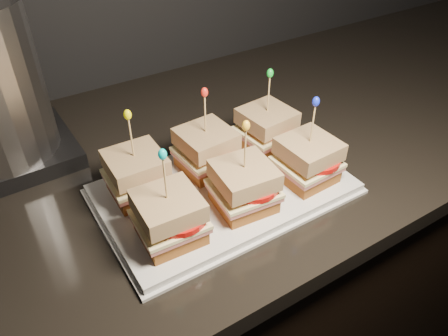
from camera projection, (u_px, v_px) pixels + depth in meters
cabinet at (257, 269)px, 1.24m from camera, size 2.34×0.69×0.89m
granite_slab at (267, 132)px, 0.95m from camera, size 2.38×0.73×0.04m
platter at (224, 189)px, 0.76m from camera, size 0.41×0.26×0.02m
platter_rim at (224, 191)px, 0.76m from camera, size 0.43×0.27×0.01m
sandwich_0_bread_bot at (139, 187)px, 0.73m from camera, size 0.09×0.09×0.02m
sandwich_0_ham at (138, 180)px, 0.72m from camera, size 0.10×0.09×0.01m
sandwich_0_cheese at (137, 176)px, 0.72m from camera, size 0.10×0.10×0.01m
sandwich_0_tomato at (145, 172)px, 0.71m from camera, size 0.09×0.09×0.01m
sandwich_0_bread_top at (135, 163)px, 0.70m from camera, size 0.09×0.09×0.03m
sandwich_0_pick at (132, 140)px, 0.67m from camera, size 0.00×0.00×0.09m
sandwich_0_frill at (128, 115)px, 0.64m from camera, size 0.01×0.01×0.02m
sandwich_1_bread_bot at (207, 162)px, 0.79m from camera, size 0.09×0.09×0.02m
sandwich_1_ham at (206, 155)px, 0.78m from camera, size 0.10×0.10×0.01m
sandwich_1_cheese at (206, 152)px, 0.77m from camera, size 0.10×0.10×0.01m
sandwich_1_tomato at (214, 148)px, 0.77m from camera, size 0.09×0.09×0.01m
sandwich_1_bread_top at (206, 139)px, 0.75m from camera, size 0.09×0.09×0.03m
sandwich_1_pick at (205, 116)px, 0.73m from camera, size 0.00×0.00×0.09m
sandwich_1_frill at (204, 92)px, 0.70m from camera, size 0.01×0.01×0.02m
sandwich_2_bread_bot at (265, 140)px, 0.84m from camera, size 0.09×0.09×0.02m
sandwich_2_ham at (266, 133)px, 0.83m from camera, size 0.10×0.10×0.01m
sandwich_2_cheese at (266, 130)px, 0.83m from camera, size 0.11×0.10×0.01m
sandwich_2_tomato at (273, 126)px, 0.82m from camera, size 0.09×0.09×0.01m
sandwich_2_bread_top at (267, 118)px, 0.81m from camera, size 0.10×0.10×0.03m
sandwich_2_pick at (268, 96)px, 0.78m from camera, size 0.00×0.00×0.09m
sandwich_2_frill at (270, 73)px, 0.76m from camera, size 0.01×0.01×0.02m
sandwich_3_bread_bot at (171, 230)px, 0.65m from camera, size 0.09×0.09×0.02m
sandwich_3_ham at (170, 223)px, 0.64m from camera, size 0.10×0.10×0.01m
sandwich_3_cheese at (169, 219)px, 0.64m from camera, size 0.10×0.10×0.01m
sandwich_3_tomato at (178, 215)px, 0.63m from camera, size 0.09×0.09×0.01m
sandwich_3_bread_top at (168, 206)px, 0.62m from camera, size 0.09×0.09×0.03m
sandwich_3_pick at (165, 181)px, 0.59m from camera, size 0.00×0.00×0.09m
sandwich_3_frill at (162, 154)px, 0.57m from camera, size 0.01×0.01×0.02m
sandwich_4_bread_bot at (243, 199)px, 0.71m from camera, size 0.09×0.09×0.02m
sandwich_4_ham at (244, 192)px, 0.70m from camera, size 0.10×0.10×0.01m
sandwich_4_cheese at (244, 188)px, 0.69m from camera, size 0.11×0.10×0.01m
sandwich_4_tomato at (252, 184)px, 0.69m from camera, size 0.09×0.09×0.01m
sandwich_4_bread_top at (244, 175)px, 0.68m from camera, size 0.10×0.10×0.03m
sandwich_4_pick at (245, 151)px, 0.65m from camera, size 0.00×0.00×0.09m
sandwich_4_frill at (246, 126)px, 0.62m from camera, size 0.01×0.01×0.02m
sandwich_5_bread_bot at (306, 172)px, 0.76m from camera, size 0.09×0.09×0.02m
sandwich_5_ham at (307, 165)px, 0.75m from camera, size 0.10×0.10×0.01m
sandwich_5_cheese at (307, 162)px, 0.75m from camera, size 0.10×0.10×0.01m
sandwich_5_tomato at (315, 158)px, 0.74m from camera, size 0.09×0.09×0.01m
sandwich_5_bread_top at (309, 149)px, 0.73m from camera, size 0.09×0.09×0.03m
sandwich_5_pick at (312, 126)px, 0.70m from camera, size 0.00×0.00×0.09m
sandwich_5_frill at (316, 102)px, 0.68m from camera, size 0.01×0.01×0.02m
appliance_base at (5, 155)px, 0.83m from camera, size 0.25×0.21×0.03m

